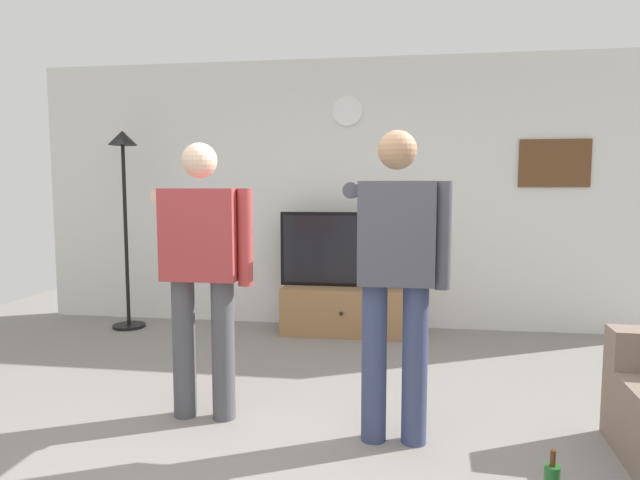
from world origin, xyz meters
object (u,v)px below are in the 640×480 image
person_standing_nearer_lamp (202,263)px  person_standing_nearer_couch (396,268)px  wall_clock (347,111)px  floor_lamp (124,188)px  tv_stand (344,310)px  television (344,249)px  framed_picture (554,163)px

person_standing_nearer_lamp → person_standing_nearer_couch: size_ratio=0.98×
wall_clock → floor_lamp: bearing=-169.7°
tv_stand → floor_lamp: (-2.19, -0.11, 1.19)m
television → tv_stand: bearing=-90.0°
floor_lamp → person_standing_nearer_couch: floor_lamp is taller
wall_clock → person_standing_nearer_lamp: size_ratio=0.17×
tv_stand → television: bearing=90.0°
person_standing_nearer_lamp → wall_clock: bearing=74.1°
framed_picture → person_standing_nearer_lamp: 3.60m
wall_clock → floor_lamp: (-2.19, -0.40, -0.77)m
wall_clock → framed_picture: 2.05m
tv_stand → wall_clock: (-0.00, 0.29, 1.95)m
tv_stand → person_standing_nearer_lamp: (-0.66, -2.04, 0.74)m
framed_picture → tv_stand: bearing=-171.5°
floor_lamp → person_standing_nearer_couch: size_ratio=1.15×
framed_picture → floor_lamp: size_ratio=0.33×
wall_clock → person_standing_nearer_couch: (0.50, -2.48, -1.20)m
wall_clock → person_standing_nearer_lamp: bearing=-105.9°
framed_picture → floor_lamp: 4.20m
framed_picture → person_standing_nearer_lamp: size_ratio=0.39×
framed_picture → floor_lamp: floor_lamp is taller
floor_lamp → framed_picture: bearing=5.5°
wall_clock → framed_picture: bearing=0.1°
tv_stand → framed_picture: (1.98, 0.30, 1.42)m
television → floor_lamp: 2.27m
television → wall_clock: (-0.00, 0.24, 1.36)m
tv_stand → framed_picture: 2.46m
tv_stand → person_standing_nearer_couch: (0.50, -2.19, 0.75)m
wall_clock → person_standing_nearer_couch: size_ratio=0.17×
tv_stand → television: television is taller
wall_clock → person_standing_nearer_couch: 2.80m
framed_picture → person_standing_nearer_lamp: framed_picture is taller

